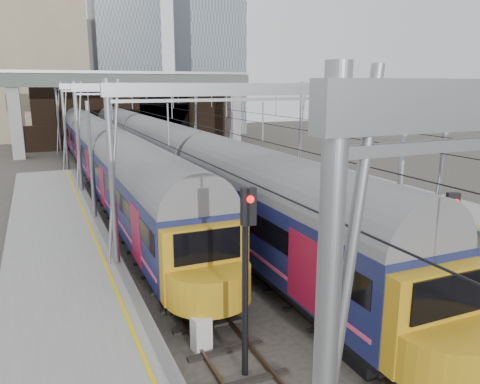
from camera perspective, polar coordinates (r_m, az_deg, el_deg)
name	(u,v)px	position (r m, az deg, el deg)	size (l,w,h in m)	color
ground	(435,345)	(16.21, 22.63, -16.85)	(160.00, 160.00, 0.00)	#38332D
platform_left	(77,363)	(13.97, -19.30, -19.03)	(4.32, 55.00, 1.12)	gray
tracks	(240,219)	(27.76, -0.03, -3.27)	(14.40, 80.00, 0.22)	#4C3828
overhead_line	(202,103)	(32.72, -4.65, 10.80)	(16.80, 80.00, 8.00)	gray
retaining_wall	(136,112)	(62.63, -12.59, 9.52)	(28.00, 2.75, 9.00)	black
overbridge	(133,89)	(56.45, -12.97, 12.14)	(28.00, 3.00, 9.25)	gray
city_skyline	(117,25)	(81.56, -14.77, 19.14)	(37.50, 27.50, 60.00)	tan
train_main	(140,142)	(44.00, -12.12, 5.99)	(3.07, 70.84, 5.19)	black
train_second	(89,139)	(48.19, -17.98, 6.18)	(2.99, 69.02, 5.08)	black
signal_near_left	(246,262)	(12.23, 0.77, -8.55)	(0.39, 0.48, 5.30)	black
signal_near_centre	(444,253)	(14.72, 23.62, -6.85)	(0.39, 0.47, 4.88)	black
relay_cabinet	(201,333)	(14.63, -4.75, -16.81)	(0.54, 0.45, 1.07)	silver
equip_cover_a	(396,331)	(16.50, 18.43, -15.76)	(0.75, 0.53, 0.09)	blue
equip_cover_b	(235,235)	(24.68, -0.57, -5.29)	(0.86, 0.61, 0.10)	blue
equip_cover_c	(368,240)	(24.86, 15.36, -5.64)	(0.82, 0.58, 0.10)	blue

